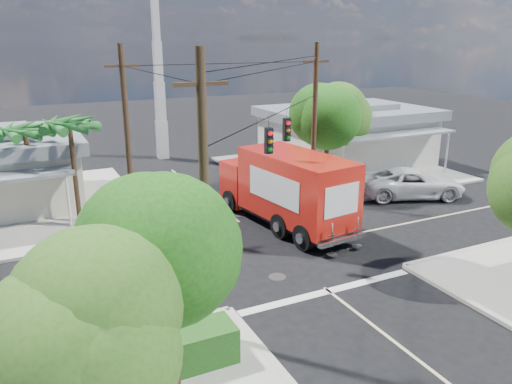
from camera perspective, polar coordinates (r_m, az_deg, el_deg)
ground at (r=22.81m, az=2.22°, el=-6.63°), size 120.00×120.00×0.00m
sidewalk_ne at (r=37.04m, az=9.13°, el=2.67°), size 14.12×14.12×0.14m
sidewalk_nw at (r=30.64m, az=-26.53°, el=-2.04°), size 14.12×14.12×0.14m
road_markings at (r=21.64m, az=4.08°, el=-8.01°), size 32.00×32.00×0.01m
building_ne at (r=38.35m, az=10.36°, el=6.55°), size 11.80×10.20×4.50m
radio_tower at (r=39.91m, az=-11.00°, el=11.75°), size 0.80×0.80×17.00m
tree_sw_front at (r=12.22m, az=-9.91°, el=-6.58°), size 3.88×3.78×6.03m
tree_sw_back at (r=9.87m, az=-20.00°, el=-16.49°), size 3.56×3.42×5.41m
tree_ne_front at (r=30.74m, az=8.30°, el=8.70°), size 4.21×4.14×6.66m
tree_ne_back at (r=34.08m, az=9.83°, el=8.46°), size 3.77×3.66×5.82m
palm_nw_front at (r=26.30m, az=-20.53°, el=6.99°), size 3.01×3.08×5.59m
palm_nw_back at (r=27.73m, az=-24.91°, el=6.18°), size 3.01×3.08×5.19m
utility_poles at (r=22.11m, az=-3.25°, el=5.33°), size 12.00×10.68×9.00m
picket_fence at (r=15.48m, az=-14.33°, el=-16.81°), size 5.94×0.06×1.00m
hedge_sw at (r=14.80m, az=-14.43°, el=-18.54°), size 6.20×1.20×1.10m
vending_boxes at (r=30.75m, az=7.46°, el=0.96°), size 1.90×0.50×1.10m
delivery_truck at (r=25.16m, az=3.45°, el=0.40°), size 3.89×9.15×3.84m
parked_car at (r=31.44m, az=17.37°, el=0.99°), size 6.81×4.90×1.72m
pedestrian at (r=15.04m, az=-11.11°, el=-16.13°), size 0.74×0.76×1.76m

